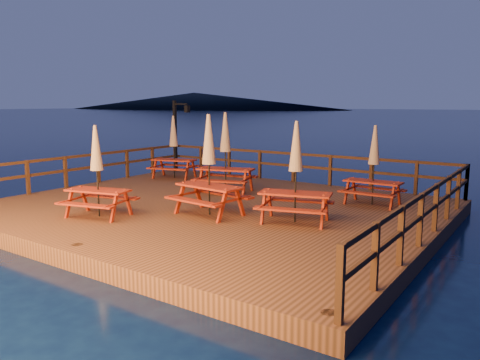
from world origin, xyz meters
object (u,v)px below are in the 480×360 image
(picnic_table_1, at_px, (209,163))
(picnic_table_2, at_px, (374,164))
(picnic_table_0, at_px, (296,170))
(lamp_post, at_px, (178,129))

(picnic_table_1, bearing_deg, picnic_table_2, 55.46)
(picnic_table_0, distance_m, picnic_table_1, 2.29)
(lamp_post, distance_m, picnic_table_2, 9.33)
(picnic_table_2, bearing_deg, picnic_table_0, -104.99)
(lamp_post, height_order, picnic_table_1, lamp_post)
(lamp_post, distance_m, picnic_table_1, 8.18)
(lamp_post, xyz_separation_m, picnic_table_1, (6.02, -5.52, -0.44))
(picnic_table_1, bearing_deg, picnic_table_0, 19.89)
(picnic_table_0, bearing_deg, picnic_table_2, 58.43)
(picnic_table_1, relative_size, picnic_table_2, 1.15)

